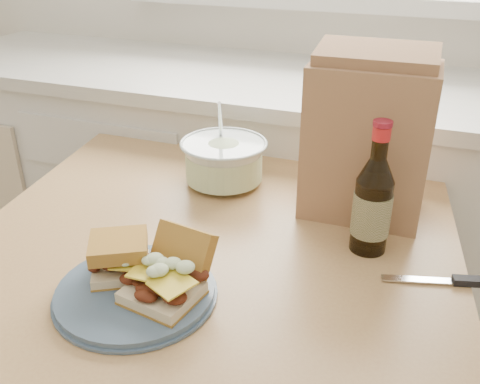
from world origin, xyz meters
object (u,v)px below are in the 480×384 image
(paper_bag, at_px, (367,142))
(dining_table, at_px, (213,285))
(plate, at_px, (136,292))
(beer_bottle, at_px, (373,204))
(coleslaw_bowl, at_px, (224,163))

(paper_bag, bearing_deg, dining_table, -141.25)
(dining_table, distance_m, plate, 0.25)
(beer_bottle, distance_m, paper_bag, 0.16)
(coleslaw_bowl, bearing_deg, plate, -86.99)
(dining_table, relative_size, paper_bag, 3.37)
(dining_table, height_order, paper_bag, paper_bag)
(coleslaw_bowl, relative_size, paper_bag, 0.64)
(dining_table, bearing_deg, coleslaw_bowl, 98.63)
(plate, distance_m, paper_bag, 0.55)
(dining_table, bearing_deg, beer_bottle, 5.81)
(plate, height_order, coleslaw_bowl, coleslaw_bowl)
(plate, xyz_separation_m, paper_bag, (0.30, 0.43, 0.15))
(coleslaw_bowl, height_order, beer_bottle, beer_bottle)
(dining_table, bearing_deg, paper_bag, 32.48)
(dining_table, height_order, beer_bottle, beer_bottle)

